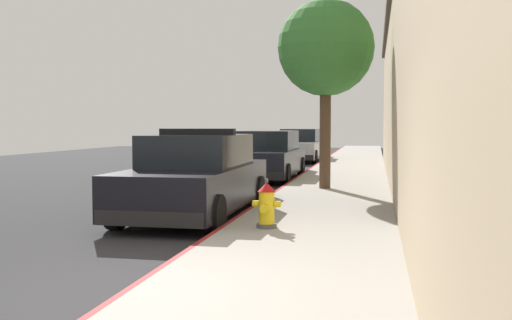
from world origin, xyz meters
The scene contains 9 objects.
ground_plane centered at (-4.68, 10.00, -0.10)m, with size 27.75×60.00×0.20m, color #2B2B2D.
sidewalk_pavement centered at (1.32, 10.00, 0.08)m, with size 2.65×60.00×0.16m, color #9E9991.
curb_painted_edge centered at (-0.04, 10.00, 0.08)m, with size 0.08×60.00×0.16m, color maroon.
storefront_building centered at (5.26, 9.89, 2.66)m, with size 5.47×27.53×5.30m.
police_cruiser centered at (-1.08, 5.64, 0.74)m, with size 1.94×4.84×1.68m.
parked_car_silver_ahead centered at (-1.11, 13.31, 0.74)m, with size 1.94×4.84×1.56m.
parked_car_dark_far centered at (-1.24, 22.64, 0.74)m, with size 1.94×4.84×1.56m.
fire_hydrant centered at (0.65, 3.70, 0.51)m, with size 0.44×0.40×0.76m.
street_tree centered at (1.05, 9.53, 3.63)m, with size 2.39×2.39×4.69m.
Camera 1 is at (2.29, -5.05, 1.75)m, focal length 40.82 mm.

